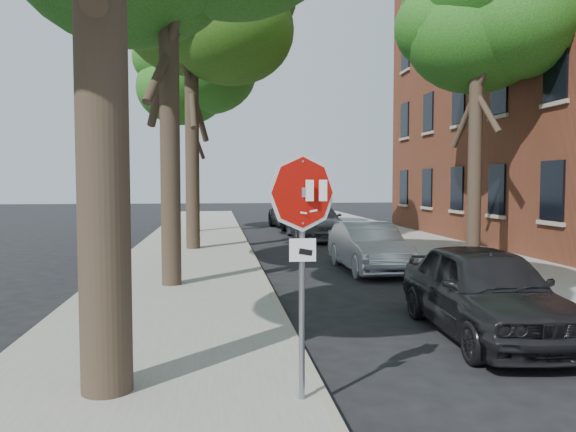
{
  "coord_description": "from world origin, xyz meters",
  "views": [
    {
      "loc": [
        -1.59,
        -5.78,
        2.42
      ],
      "look_at": [
        -0.8,
        0.4,
        2.05
      ],
      "focal_mm": 35.0,
      "sensor_mm": 36.0,
      "label": 1
    }
  ],
  "objects_px": {
    "car_b": "(368,247)",
    "car_d": "(297,216)",
    "stop_sign": "(302,228)",
    "tree_right": "(475,19)",
    "tree_far": "(191,80)",
    "car_a": "(485,290)",
    "car_c": "(315,221)",
    "tree_mid_b": "(190,20)"
  },
  "relations": [
    {
      "from": "car_b",
      "to": "car_d",
      "type": "xyz_separation_m",
      "value": [
        0.08,
        14.18,
        0.02
      ]
    },
    {
      "from": "stop_sign",
      "to": "tree_right",
      "type": "bearing_deg",
      "value": 56.62
    },
    {
      "from": "tree_far",
      "to": "tree_right",
      "type": "relative_size",
      "value": 1.0
    },
    {
      "from": "tree_far",
      "to": "car_a",
      "type": "bearing_deg",
      "value": -74.04
    },
    {
      "from": "stop_sign",
      "to": "car_d",
      "type": "xyz_separation_m",
      "value": [
        3.3,
        23.23,
        -1.27
      ]
    },
    {
      "from": "tree_far",
      "to": "car_d",
      "type": "height_order",
      "value": "tree_far"
    },
    {
      "from": "car_d",
      "to": "car_c",
      "type": "bearing_deg",
      "value": -95.77
    },
    {
      "from": "tree_far",
      "to": "car_d",
      "type": "xyz_separation_m",
      "value": [
        5.32,
        2.09,
        -6.53
      ]
    },
    {
      "from": "tree_far",
      "to": "car_b",
      "type": "relative_size",
      "value": 2.31
    },
    {
      "from": "stop_sign",
      "to": "car_b",
      "type": "distance_m",
      "value": 9.69
    },
    {
      "from": "car_c",
      "to": "stop_sign",
      "type": "bearing_deg",
      "value": -99.84
    },
    {
      "from": "tree_mid_b",
      "to": "car_a",
      "type": "bearing_deg",
      "value": -66.62
    },
    {
      "from": "car_d",
      "to": "stop_sign",
      "type": "bearing_deg",
      "value": -103.68
    },
    {
      "from": "stop_sign",
      "to": "car_b",
      "type": "height_order",
      "value": "stop_sign"
    },
    {
      "from": "tree_mid_b",
      "to": "car_a",
      "type": "relative_size",
      "value": 2.45
    },
    {
      "from": "tree_mid_b",
      "to": "car_b",
      "type": "distance_m",
      "value": 10.21
    },
    {
      "from": "car_a",
      "to": "stop_sign",
      "type": "bearing_deg",
      "value": -139.6
    },
    {
      "from": "stop_sign",
      "to": "car_c",
      "type": "distance_m",
      "value": 18.18
    },
    {
      "from": "tree_mid_b",
      "to": "car_d",
      "type": "relative_size",
      "value": 2.11
    },
    {
      "from": "car_a",
      "to": "car_c",
      "type": "bearing_deg",
      "value": 93.04
    },
    {
      "from": "tree_mid_b",
      "to": "car_b",
      "type": "xyz_separation_m",
      "value": [
        4.95,
        -5.1,
        -7.33
      ]
    },
    {
      "from": "car_c",
      "to": "car_d",
      "type": "distance_m",
      "value": 5.39
    },
    {
      "from": "car_d",
      "to": "car_a",
      "type": "bearing_deg",
      "value": -95.6
    },
    {
      "from": "tree_mid_b",
      "to": "car_c",
      "type": "relative_size",
      "value": 1.97
    },
    {
      "from": "stop_sign",
      "to": "tree_mid_b",
      "type": "height_order",
      "value": "tree_mid_b"
    },
    {
      "from": "tree_far",
      "to": "tree_mid_b",
      "type": "bearing_deg",
      "value": -87.56
    },
    {
      "from": "stop_sign",
      "to": "tree_right",
      "type": "height_order",
      "value": "tree_right"
    },
    {
      "from": "car_a",
      "to": "car_b",
      "type": "xyz_separation_m",
      "value": [
        -0.08,
        6.53,
        -0.06
      ]
    },
    {
      "from": "stop_sign",
      "to": "car_b",
      "type": "bearing_deg",
      "value": 70.4
    },
    {
      "from": "stop_sign",
      "to": "tree_right",
      "type": "relative_size",
      "value": 0.28
    },
    {
      "from": "tree_mid_b",
      "to": "tree_right",
      "type": "height_order",
      "value": "tree_mid_b"
    },
    {
      "from": "stop_sign",
      "to": "tree_far",
      "type": "bearing_deg",
      "value": 95.46
    },
    {
      "from": "tree_far",
      "to": "car_d",
      "type": "distance_m",
      "value": 8.68
    },
    {
      "from": "stop_sign",
      "to": "tree_mid_b",
      "type": "relative_size",
      "value": 0.25
    },
    {
      "from": "tree_mid_b",
      "to": "car_b",
      "type": "relative_size",
      "value": 2.57
    },
    {
      "from": "car_a",
      "to": "car_b",
      "type": "height_order",
      "value": "car_a"
    },
    {
      "from": "tree_far",
      "to": "car_d",
      "type": "bearing_deg",
      "value": 21.47
    },
    {
      "from": "car_c",
      "to": "car_d",
      "type": "bearing_deg",
      "value": 90.42
    },
    {
      "from": "tree_right",
      "to": "car_d",
      "type": "bearing_deg",
      "value": 104.47
    },
    {
      "from": "car_b",
      "to": "car_c",
      "type": "relative_size",
      "value": 0.77
    },
    {
      "from": "car_c",
      "to": "car_b",
      "type": "bearing_deg",
      "value": -89.81
    },
    {
      "from": "tree_far",
      "to": "tree_right",
      "type": "height_order",
      "value": "same"
    }
  ]
}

